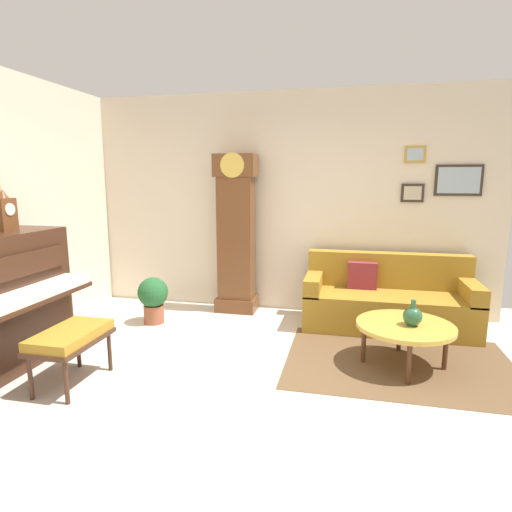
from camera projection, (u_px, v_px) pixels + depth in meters
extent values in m
cube|color=beige|center=(238.00, 400.00, 3.40)|extent=(6.40, 6.00, 0.10)
cube|color=beige|center=(285.00, 204.00, 5.44)|extent=(5.30, 0.10, 2.80)
cube|color=#B28E3D|center=(415.00, 154.00, 4.94)|extent=(0.24, 0.03, 0.20)
cube|color=#9EB2C1|center=(415.00, 154.00, 4.92)|extent=(0.18, 0.01, 0.14)
cube|color=#33281E|center=(412.00, 193.00, 5.02)|extent=(0.26, 0.03, 0.22)
cube|color=#BCB299|center=(413.00, 193.00, 5.00)|extent=(0.20, 0.01, 0.16)
cube|color=#33281E|center=(459.00, 180.00, 4.88)|extent=(0.52, 0.03, 0.36)
cube|color=#9EB2C1|center=(459.00, 180.00, 4.87)|extent=(0.46, 0.01, 0.30)
cube|color=brown|center=(399.00, 363.00, 3.96)|extent=(2.10, 1.50, 0.01)
cube|color=#3D2316|center=(30.00, 302.00, 3.59)|extent=(0.28, 1.38, 0.04)
cube|color=white|center=(29.00, 295.00, 3.58)|extent=(0.26, 1.32, 0.08)
cube|color=#3D2316|center=(15.00, 267.00, 3.56)|extent=(0.03, 1.20, 0.20)
cube|color=#3D2316|center=(71.00, 341.00, 3.50)|extent=(0.42, 0.70, 0.04)
cube|color=olive|center=(70.00, 334.00, 3.49)|extent=(0.40, 0.68, 0.08)
cylinder|color=#3D2316|center=(66.00, 382.00, 3.21)|extent=(0.04, 0.04, 0.36)
cylinder|color=#3D2316|center=(110.00, 351.00, 3.79)|extent=(0.04, 0.04, 0.36)
cylinder|color=#3D2316|center=(30.00, 378.00, 3.28)|extent=(0.04, 0.04, 0.36)
cylinder|color=#3D2316|center=(78.00, 348.00, 3.86)|extent=(0.04, 0.04, 0.36)
cube|color=brown|center=(237.00, 304.00, 5.54)|extent=(0.52, 0.34, 0.18)
cube|color=brown|center=(236.00, 244.00, 5.39)|extent=(0.44, 0.28, 1.78)
cube|color=brown|center=(236.00, 166.00, 5.22)|extent=(0.52, 0.32, 0.28)
cylinder|color=gold|center=(232.00, 165.00, 5.07)|extent=(0.30, 0.02, 0.30)
cylinder|color=gold|center=(235.00, 240.00, 5.34)|extent=(0.03, 0.03, 0.70)
cube|color=olive|center=(388.00, 310.00, 4.87)|extent=(1.90, 0.80, 0.42)
cube|color=olive|center=(387.00, 271.00, 5.08)|extent=(1.90, 0.20, 0.44)
cube|color=olive|center=(314.00, 282.00, 5.00)|extent=(0.18, 0.80, 0.20)
cube|color=olive|center=(470.00, 291.00, 4.63)|extent=(0.18, 0.80, 0.20)
cube|color=maroon|center=(362.00, 276.00, 5.00)|extent=(0.34, 0.12, 0.32)
cylinder|color=gold|center=(405.00, 326.00, 3.84)|extent=(0.88, 0.88, 0.04)
torus|color=#4C2B19|center=(405.00, 326.00, 3.84)|extent=(0.88, 0.88, 0.04)
cylinder|color=#4C2B19|center=(399.00, 333.00, 4.22)|extent=(0.04, 0.04, 0.37)
cylinder|color=#4C2B19|center=(445.00, 350.00, 3.80)|extent=(0.04, 0.04, 0.37)
cylinder|color=#4C2B19|center=(409.00, 364.00, 3.53)|extent=(0.04, 0.04, 0.37)
cylinder|color=#4C2B19|center=(364.00, 344.00, 3.95)|extent=(0.04, 0.04, 0.37)
cube|color=brown|center=(5.00, 215.00, 3.80)|extent=(0.12, 0.18, 0.30)
cylinder|color=white|center=(10.00, 209.00, 3.78)|extent=(0.01, 0.11, 0.11)
cone|color=brown|center=(2.00, 194.00, 3.77)|extent=(0.10, 0.10, 0.08)
cylinder|color=#234C33|center=(412.00, 325.00, 3.79)|extent=(0.09, 0.09, 0.01)
sphere|color=#285638|center=(412.00, 316.00, 3.78)|extent=(0.17, 0.17, 0.17)
cylinder|color=#285638|center=(413.00, 304.00, 3.76)|extent=(0.04, 0.04, 0.08)
cylinder|color=#935138|center=(154.00, 314.00, 5.06)|extent=(0.24, 0.24, 0.22)
sphere|color=#235B2D|center=(153.00, 292.00, 5.01)|extent=(0.36, 0.36, 0.36)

